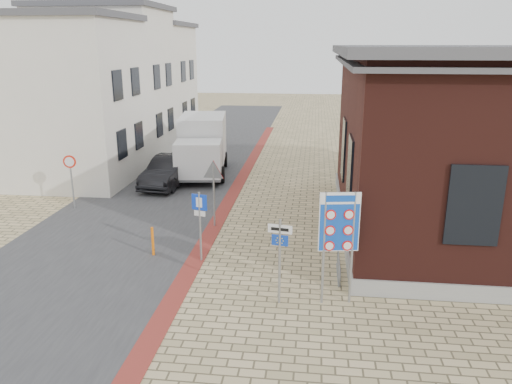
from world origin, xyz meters
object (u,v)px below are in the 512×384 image
at_px(essen_sign, 280,249).
at_px(bollard, 153,241).
at_px(sedan, 169,171).
at_px(border_sign, 339,224).
at_px(parking_sign, 200,215).
at_px(box_truck, 202,145).

xyz_separation_m(essen_sign, bollard, (-4.45, 2.69, -1.11)).
relative_size(sedan, border_sign, 1.41).
height_order(essen_sign, parking_sign, essen_sign).
xyz_separation_m(box_truck, parking_sign, (2.46, -11.25, 0.00)).
xyz_separation_m(box_truck, border_sign, (6.76, -13.51, 0.71)).
bearing_deg(bollard, parking_sign, -7.81).
bearing_deg(bollard, border_sign, -22.55).
xyz_separation_m(border_sign, bollard, (-6.00, 2.49, -1.80)).
bearing_deg(essen_sign, box_truck, 120.61).
bearing_deg(box_truck, border_sign, -71.18).
relative_size(box_truck, parking_sign, 2.61).
relative_size(sedan, parking_sign, 1.90).
distance_m(sedan, essen_sign, 12.97).
relative_size(border_sign, bollard, 3.15).
relative_size(box_truck, essen_sign, 2.53).
relative_size(border_sign, essen_sign, 1.31).
xyz_separation_m(border_sign, parking_sign, (-4.30, 2.26, -0.71)).
bearing_deg(essen_sign, sedan, 129.29).
bearing_deg(box_truck, bollard, -93.82).
bearing_deg(border_sign, sedan, 116.60).
xyz_separation_m(box_truck, bollard, (0.76, -11.01, -1.09)).
distance_m(box_truck, essen_sign, 14.66).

